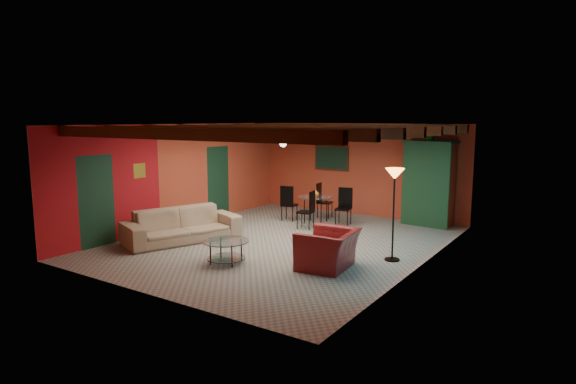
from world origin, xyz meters
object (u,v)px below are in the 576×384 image
Objects in this scene: armchair at (328,249)px; dining_table at (316,205)px; floor_lamp at (393,215)px; sofa at (182,225)px; vase at (316,183)px; armoire at (429,184)px; potted_plant at (431,135)px; coffee_table at (226,252)px.

dining_table reaches higher than armchair.
dining_table is at bearing 144.16° from floor_lamp.
vase is at bearing -3.31° from sofa.
potted_plant is (0.00, 0.00, 1.32)m from armoire.
potted_plant is (-0.45, 3.69, 1.47)m from floor_lamp.
coffee_table is at bearing -105.36° from armoire.
sofa is 3.81m from armchair.
vase reaches higher than sofa.
floor_lamp is at bearing -83.05° from potted_plant.
coffee_table is at bearing -71.88° from armchair.
armoire is at bearing 168.66° from armchair.
armoire reaches higher than armchair.
coffee_table is 6.16m from armoire.
floor_lamp is at bearing 136.96° from armchair.
sofa reaches higher than armchair.
sofa is at bearing -114.22° from dining_table.
potted_plant reaches higher than coffee_table.
coffee_table is 4.74× the size of vase.
potted_plant is at bearing 28.93° from dining_table.
potted_plant is (2.64, 1.46, 1.91)m from dining_table.
floor_lamp reaches higher than dining_table.
dining_table is at bearing -3.31° from sofa.
vase reaches higher than dining_table.
coffee_table is (1.98, -0.74, -0.15)m from sofa.
floor_lamp reaches higher than armchair.
armoire reaches higher than floor_lamp.
armchair is at bearing -126.36° from floor_lamp.
dining_table is 0.88× the size of armoire.
floor_lamp is 3.82m from vase.
dining_table is 1.03× the size of floor_lamp.
armoire is at bearing -19.50° from sofa.
floor_lamp is (2.67, 1.99, 0.71)m from coffee_table.
armchair is 2.02m from coffee_table.
armchair is 0.58× the size of dining_table.
dining_table is (-2.25, 3.38, 0.14)m from armchair.
dining_table is at bearing 180.00° from vase.
potted_plant is at bearing 96.95° from floor_lamp.
armchair is at bearing 24.80° from coffee_table.
dining_table is 3.84m from floor_lamp.
armchair is 2.62× the size of potted_plant.
floor_lamp is (0.45, -3.69, -0.16)m from armoire.
armchair is (3.81, 0.10, -0.02)m from sofa.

